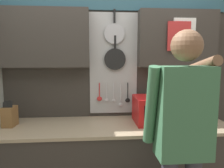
% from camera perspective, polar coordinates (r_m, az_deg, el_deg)
% --- Properties ---
extents(base_cabinet_counter, '(2.36, 0.67, 0.92)m').
position_cam_1_polar(base_cabinet_counter, '(2.42, 0.21, -21.07)').
color(base_cabinet_counter, '#38332D').
rests_on(base_cabinet_counter, ground_plane).
extents(back_wall_unit, '(2.93, 0.23, 2.52)m').
position_cam_1_polar(back_wall_unit, '(2.44, -0.38, 4.83)').
color(back_wall_unit, '#38332D').
rests_on(back_wall_unit, ground_plane).
extents(microwave, '(0.46, 0.38, 0.27)m').
position_cam_1_polar(microwave, '(2.32, 11.69, -6.58)').
color(microwave, red).
rests_on(microwave, base_cabinet_counter).
extents(knife_block, '(0.12, 0.16, 0.27)m').
position_cam_1_polar(knife_block, '(2.39, -25.17, -7.57)').
color(knife_block, brown).
rests_on(knife_block, base_cabinet_counter).
extents(utensil_crock, '(0.11, 0.11, 0.35)m').
position_cam_1_polar(utensil_crock, '(2.54, 23.50, -7.01)').
color(utensil_crock, white).
rests_on(utensil_crock, base_cabinet_counter).
extents(person, '(0.54, 0.69, 1.79)m').
position_cam_1_polar(person, '(1.70, 17.94, -11.37)').
color(person, '#383842').
rests_on(person, ground_plane).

